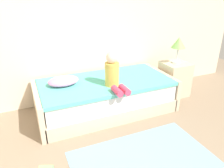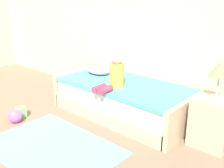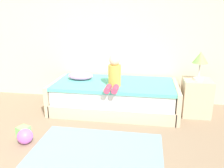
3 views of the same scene
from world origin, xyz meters
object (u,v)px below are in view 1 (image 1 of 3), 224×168
Objects in this scene: nightstand at (174,79)px; pillow at (63,81)px; child_figure at (113,73)px; table_lamp at (179,44)px; bed at (106,96)px.

pillow is at bearing 178.30° from nightstand.
table_lamp is at bearing 11.56° from child_figure.
child_figure is (-1.32, -0.27, -0.23)m from table_lamp.
pillow reaches higher than bed.
pillow is (-1.97, 0.06, 0.26)m from nightstand.
pillow is at bearing 153.12° from child_figure.
pillow is (-0.62, 0.10, 0.32)m from bed.
child_figure is at bearing -168.44° from table_lamp.
nightstand is 0.64m from table_lamp.
bed is 0.70m from pillow.
nightstand is at bearing 1.77° from bed.
pillow reaches higher than nightstand.
bed is at bearing -178.23° from table_lamp.
table_lamp is 2.00m from pillow.
child_figure is 1.16× the size of pillow.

